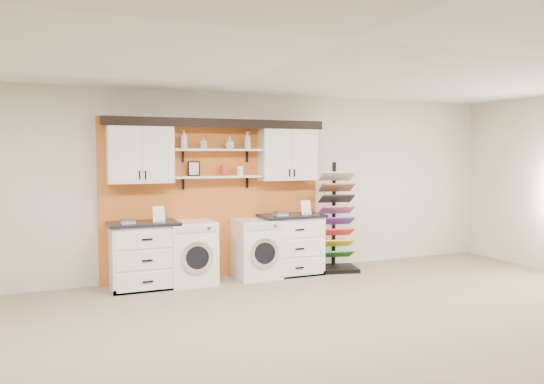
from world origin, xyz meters
name	(u,v)px	position (x,y,z in m)	size (l,w,h in m)	color
floor	(350,375)	(0.00, 0.00, 0.00)	(10.00, 10.00, 0.00)	gray
ceiling	(354,38)	(0.00, 0.00, 2.80)	(10.00, 10.00, 0.00)	white
wall_back	(214,185)	(0.00, 4.00, 1.40)	(10.00, 10.00, 0.00)	beige
accent_panel	(215,198)	(0.00, 3.96, 1.20)	(3.40, 0.07, 2.40)	#C96322
upper_cabinet_left	(140,153)	(-1.13, 3.79, 1.88)	(0.90, 0.35, 0.84)	white
upper_cabinet_right	(287,153)	(1.13, 3.79, 1.88)	(0.90, 0.35, 0.84)	white
shelf_lower	(218,177)	(0.00, 3.80, 1.53)	(1.32, 0.28, 0.03)	white
shelf_upper	(218,150)	(0.00, 3.80, 1.93)	(1.32, 0.28, 0.03)	white
crown_molding	(217,123)	(0.00, 3.81, 2.33)	(3.30, 0.41, 0.13)	black
picture_frame	(194,169)	(-0.35, 3.85, 1.66)	(0.18, 0.02, 0.22)	black
canister_red	(224,170)	(0.10, 3.80, 1.62)	(0.11, 0.11, 0.16)	red
canister_cream	(240,171)	(0.35, 3.80, 1.61)	(0.10, 0.10, 0.14)	silver
base_cabinet_left	(144,255)	(-1.13, 3.64, 0.46)	(0.95, 0.66, 0.93)	white
base_cabinet_right	(291,244)	(1.13, 3.64, 0.47)	(0.96, 0.66, 0.94)	white
washer	(191,252)	(-0.46, 3.64, 0.45)	(0.65, 0.71, 0.91)	white
dryer	(256,248)	(0.55, 3.64, 0.44)	(0.63, 0.71, 0.88)	white
sample_rack	(336,237)	(1.91, 3.60, 0.55)	(0.74, 0.66, 1.74)	black
soap_bottle_a	(184,140)	(-0.50, 3.80, 2.08)	(0.10, 0.10, 0.26)	silver
soap_bottle_b	(204,143)	(-0.21, 3.80, 2.03)	(0.08, 0.08, 0.17)	silver
soap_bottle_c	(230,143)	(0.19, 3.80, 2.04)	(0.14, 0.14, 0.18)	silver
soap_bottle_d	(247,140)	(0.47, 3.80, 2.07)	(0.10, 0.10, 0.26)	silver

